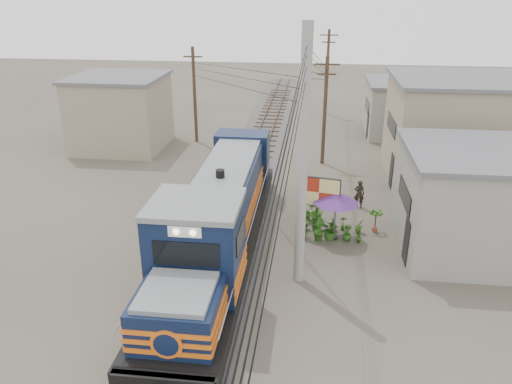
# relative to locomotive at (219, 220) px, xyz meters

# --- Properties ---
(ground) EXTENTS (120.00, 120.00, 0.00)m
(ground) POSITION_rel_locomotive_xyz_m (0.00, -0.90, -1.83)
(ground) COLOR #473F35
(ground) RESTS_ON ground
(ballast) EXTENTS (3.60, 70.00, 0.16)m
(ballast) POSITION_rel_locomotive_xyz_m (0.00, 9.10, -1.75)
(ballast) COLOR #595651
(ballast) RESTS_ON ground
(track) EXTENTS (1.15, 70.00, 0.12)m
(track) POSITION_rel_locomotive_xyz_m (0.00, 9.10, -1.57)
(track) COLOR #51331E
(track) RESTS_ON ground
(locomotive) EXTENTS (3.15, 17.14, 4.25)m
(locomotive) POSITION_rel_locomotive_xyz_m (0.00, 0.00, 0.00)
(locomotive) COLOR black
(locomotive) RESTS_ON ground
(utility_pole_main) EXTENTS (0.40, 0.40, 10.00)m
(utility_pole_main) POSITION_rel_locomotive_xyz_m (3.50, -1.40, 3.17)
(utility_pole_main) COLOR #9E9B93
(utility_pole_main) RESTS_ON ground
(wooden_pole_mid) EXTENTS (1.60, 0.24, 7.00)m
(wooden_pole_mid) POSITION_rel_locomotive_xyz_m (4.50, 13.10, 1.85)
(wooden_pole_mid) COLOR #4C3826
(wooden_pole_mid) RESTS_ON ground
(wooden_pole_far) EXTENTS (1.60, 0.24, 7.50)m
(wooden_pole_far) POSITION_rel_locomotive_xyz_m (4.80, 27.10, 2.10)
(wooden_pole_far) COLOR #4C3826
(wooden_pole_far) RESTS_ON ground
(wooden_pole_left) EXTENTS (1.60, 0.24, 7.00)m
(wooden_pole_left) POSITION_rel_locomotive_xyz_m (-5.00, 17.10, 1.85)
(wooden_pole_left) COLOR #4C3826
(wooden_pole_left) RESTS_ON ground
(power_lines) EXTENTS (9.65, 19.00, 3.30)m
(power_lines) POSITION_rel_locomotive_xyz_m (-0.14, 7.59, 5.73)
(power_lines) COLOR black
(power_lines) RESTS_ON ground
(shophouse_front) EXTENTS (7.35, 6.30, 4.70)m
(shophouse_front) POSITION_rel_locomotive_xyz_m (11.50, 2.10, 0.53)
(shophouse_front) COLOR gray
(shophouse_front) RESTS_ON ground
(shophouse_mid) EXTENTS (8.40, 7.35, 6.20)m
(shophouse_mid) POSITION_rel_locomotive_xyz_m (12.50, 11.10, 1.28)
(shophouse_mid) COLOR gray
(shophouse_mid) RESTS_ON ground
(shophouse_back) EXTENTS (6.30, 6.30, 4.20)m
(shophouse_back) POSITION_rel_locomotive_xyz_m (11.00, 21.10, 0.28)
(shophouse_back) COLOR gray
(shophouse_back) RESTS_ON ground
(shophouse_left) EXTENTS (6.30, 6.30, 5.20)m
(shophouse_left) POSITION_rel_locomotive_xyz_m (-10.00, 15.10, 0.78)
(shophouse_left) COLOR gray
(shophouse_left) RESTS_ON ground
(billboard) EXTENTS (1.94, 0.51, 3.02)m
(billboard) POSITION_rel_locomotive_xyz_m (4.22, 2.43, 0.38)
(billboard) COLOR #99999E
(billboard) RESTS_ON ground
(market_umbrella) EXTENTS (2.53, 2.53, 2.37)m
(market_umbrella) POSITION_rel_locomotive_xyz_m (5.00, 2.38, 0.26)
(market_umbrella) COLOR black
(market_umbrella) RESTS_ON ground
(vendor) EXTENTS (0.58, 0.41, 1.52)m
(vendor) POSITION_rel_locomotive_xyz_m (6.41, 6.17, -1.07)
(vendor) COLOR black
(vendor) RESTS_ON ground
(plant_nursery) EXTENTS (3.36, 3.07, 1.04)m
(plant_nursery) POSITION_rel_locomotive_xyz_m (4.42, 3.03, -1.36)
(plant_nursery) COLOR #30661D
(plant_nursery) RESTS_ON ground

